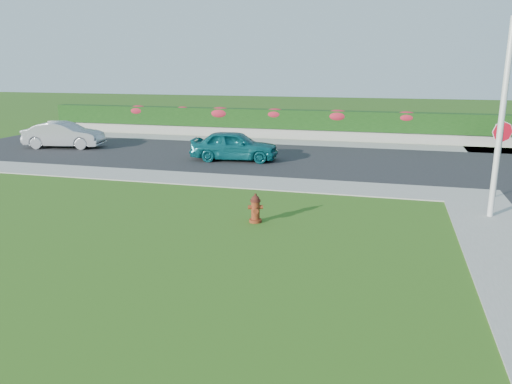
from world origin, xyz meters
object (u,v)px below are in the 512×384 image
(sedan_silver, at_px, (64,135))
(stop_sign, at_px, (501,141))
(sedan_teal, at_px, (234,145))
(utility_pole, at_px, (501,121))
(fire_hydrant, at_px, (255,209))

(sedan_silver, bearing_deg, stop_sign, -114.29)
(sedan_teal, distance_m, stop_sign, 11.05)
(stop_sign, bearing_deg, sedan_teal, 161.79)
(utility_pole, height_order, stop_sign, utility_pole)
(sedan_silver, height_order, utility_pole, utility_pole)
(sedan_teal, height_order, sedan_silver, sedan_teal)
(fire_hydrant, bearing_deg, utility_pole, 0.30)
(fire_hydrant, distance_m, sedan_silver, 16.15)
(sedan_teal, relative_size, stop_sign, 1.56)
(sedan_silver, relative_size, utility_pole, 0.74)
(sedan_silver, bearing_deg, sedan_teal, -106.37)
(fire_hydrant, relative_size, utility_pole, 0.15)
(sedan_teal, distance_m, sedan_silver, 9.73)
(sedan_teal, distance_m, utility_pole, 11.77)
(stop_sign, bearing_deg, fire_hydrant, -143.62)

